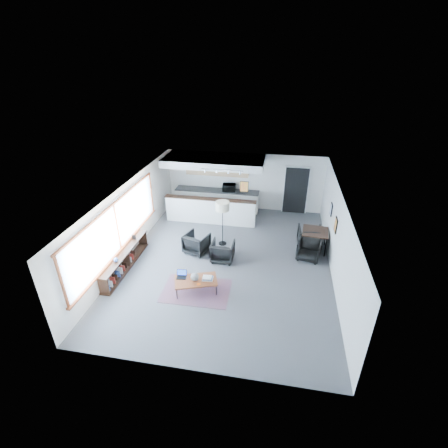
% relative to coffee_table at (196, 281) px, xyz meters
% --- Properties ---
extents(room, '(7.02, 9.02, 2.62)m').
position_rel_coffee_table_xyz_m(room, '(0.66, 1.75, 0.92)').
color(room, '#4D4D50').
rests_on(room, ground).
extents(window, '(0.10, 5.95, 1.66)m').
position_rel_coffee_table_xyz_m(window, '(-2.80, 0.85, 1.07)').
color(window, '#8CBFFF').
rests_on(window, room).
extents(console, '(0.35, 3.00, 0.80)m').
position_rel_coffee_table_xyz_m(console, '(-2.63, 0.71, -0.06)').
color(console, black).
rests_on(console, floor).
extents(kitchenette, '(4.20, 1.96, 2.60)m').
position_rel_coffee_table_xyz_m(kitchenette, '(-0.53, 5.46, 0.99)').
color(kitchenette, white).
rests_on(kitchenette, floor).
extents(doorway, '(1.10, 0.12, 2.15)m').
position_rel_coffee_table_xyz_m(doorway, '(2.96, 6.17, 0.69)').
color(doorway, black).
rests_on(doorway, room).
extents(track_light, '(1.60, 0.07, 0.15)m').
position_rel_coffee_table_xyz_m(track_light, '(0.07, 3.95, 2.14)').
color(track_light, silver).
rests_on(track_light, room).
extents(wall_art_lower, '(0.03, 0.38, 0.48)m').
position_rel_coffee_table_xyz_m(wall_art_lower, '(4.13, 2.15, 1.17)').
color(wall_art_lower, black).
rests_on(wall_art_lower, room).
extents(wall_art_upper, '(0.03, 0.34, 0.44)m').
position_rel_coffee_table_xyz_m(wall_art_upper, '(4.13, 3.45, 1.12)').
color(wall_art_upper, black).
rests_on(wall_art_upper, room).
extents(kilim_rug, '(2.07, 1.44, 0.01)m').
position_rel_coffee_table_xyz_m(kilim_rug, '(0.00, 0.00, -0.38)').
color(kilim_rug, '#5A3645').
rests_on(kilim_rug, floor).
extents(coffee_table, '(1.42, 1.06, 0.41)m').
position_rel_coffee_table_xyz_m(coffee_table, '(0.00, 0.00, 0.00)').
color(coffee_table, brown).
rests_on(coffee_table, floor).
extents(laptop, '(0.32, 0.27, 0.21)m').
position_rel_coffee_table_xyz_m(laptop, '(-0.46, 0.09, 0.09)').
color(laptop, black).
rests_on(laptop, coffee_table).
extents(ceramic_pot, '(0.25, 0.25, 0.25)m').
position_rel_coffee_table_xyz_m(ceramic_pot, '(-0.02, -0.03, 0.16)').
color(ceramic_pot, gray).
rests_on(ceramic_pot, coffee_table).
extents(book_stack, '(0.34, 0.28, 0.10)m').
position_rel_coffee_table_xyz_m(book_stack, '(0.34, 0.09, 0.08)').
color(book_stack, silver).
rests_on(book_stack, coffee_table).
extents(coaster, '(0.12, 0.12, 0.01)m').
position_rel_coffee_table_xyz_m(coaster, '(0.14, -0.18, 0.03)').
color(coaster, '#E5590C').
rests_on(coaster, coffee_table).
extents(armchair_left, '(0.97, 0.94, 0.81)m').
position_rel_coffee_table_xyz_m(armchair_left, '(-0.53, 2.15, 0.02)').
color(armchair_left, black).
rests_on(armchair_left, floor).
extents(armchair_right, '(0.77, 0.73, 0.79)m').
position_rel_coffee_table_xyz_m(armchair_right, '(0.49, 1.80, 0.01)').
color(armchair_right, black).
rests_on(armchair_right, floor).
extents(floor_lamp, '(0.55, 0.55, 1.75)m').
position_rel_coffee_table_xyz_m(floor_lamp, '(0.29, 2.86, 1.13)').
color(floor_lamp, black).
rests_on(floor_lamp, floor).
extents(dining_table, '(0.98, 0.98, 0.76)m').
position_rel_coffee_table_xyz_m(dining_table, '(3.66, 3.10, 0.31)').
color(dining_table, black).
rests_on(dining_table, floor).
extents(dining_chair_near, '(0.77, 0.74, 0.67)m').
position_rel_coffee_table_xyz_m(dining_chair_near, '(3.45, 2.42, -0.05)').
color(dining_chair_near, black).
rests_on(dining_chair_near, floor).
extents(dining_chair_far, '(0.75, 0.71, 0.73)m').
position_rel_coffee_table_xyz_m(dining_chair_far, '(3.51, 3.27, -0.02)').
color(dining_chair_far, black).
rests_on(dining_chair_far, floor).
extents(microwave, '(0.61, 0.38, 0.39)m').
position_rel_coffee_table_xyz_m(microwave, '(0.02, 5.90, 0.74)').
color(microwave, black).
rests_on(microwave, kitchenette).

